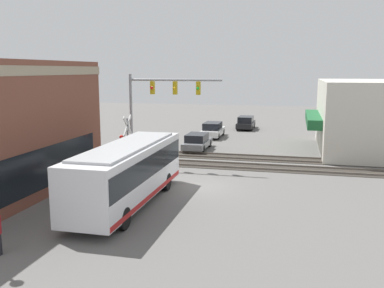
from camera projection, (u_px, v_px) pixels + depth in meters
ground_plane at (199, 187)px, 25.37m from camera, size 120.00×120.00×0.00m
shop_building at (363, 116)px, 36.53m from camera, size 13.60×8.28×5.97m
city_bus at (128, 171)px, 21.79m from camera, size 10.35×2.59×3.15m
traffic_signal_gantry at (158, 99)px, 30.02m from camera, size 0.42×6.71×6.57m
crossing_signal at (128, 137)px, 29.28m from camera, size 1.41×1.18×3.81m
rail_track_near at (217, 165)px, 31.11m from camera, size 2.60×60.00×0.15m
rail_track_far at (224, 156)px, 34.17m from camera, size 2.60×60.00×0.15m
parked_car_grey at (197, 142)px, 37.13m from camera, size 4.61×1.82×1.41m
parked_car_white at (213, 130)px, 43.96m from camera, size 4.72×1.82×1.55m
parked_car_black at (246, 123)px, 50.03m from camera, size 4.66×1.82×1.51m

